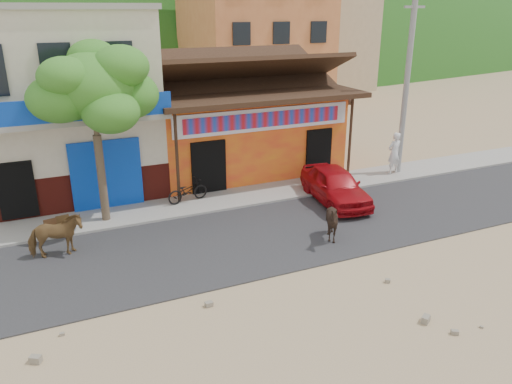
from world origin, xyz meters
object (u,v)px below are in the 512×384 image
(cow_dark, at_px, (332,222))
(cafe_chair_left, at_px, (63,218))
(red_car, at_px, (335,185))
(scooter, at_px, (188,191))
(pedestrian, at_px, (394,153))
(cafe_chair_right, at_px, (51,221))
(tree, at_px, (97,135))
(cow_tan, at_px, (56,236))
(utility_pole, at_px, (407,81))

(cow_dark, relative_size, cafe_chair_left, 1.40)
(red_car, xyz_separation_m, scooter, (-5.19, 2.11, -0.17))
(pedestrian, xyz_separation_m, cafe_chair_right, (-14.20, -0.60, -0.50))
(red_car, relative_size, scooter, 2.42)
(tree, height_order, cafe_chair_left, tree)
(cow_tan, relative_size, red_car, 0.40)
(pedestrian, bearing_deg, red_car, 18.03)
(cow_dark, xyz_separation_m, cafe_chair_right, (-8.16, 3.99, -0.13))
(tree, relative_size, cafe_chair_left, 6.63)
(pedestrian, bearing_deg, cafe_chair_right, -2.46)
(utility_pole, bearing_deg, tree, -179.10)
(cow_tan, distance_m, red_car, 10.01)
(red_car, relative_size, pedestrian, 2.14)
(cafe_chair_right, bearing_deg, scooter, 0.68)
(cow_dark, relative_size, cafe_chair_right, 1.50)
(scooter, height_order, pedestrian, pedestrian)
(tree, bearing_deg, scooter, 8.53)
(utility_pole, relative_size, scooter, 4.88)
(cow_tan, xyz_separation_m, cafe_chair_left, (0.31, 1.67, -0.13))
(tree, relative_size, utility_pole, 0.75)
(scooter, bearing_deg, cafe_chair_right, 89.35)
(tree, relative_size, red_car, 1.51)
(tree, height_order, cow_tan, tree)
(tree, relative_size, cow_dark, 4.72)
(cow_dark, xyz_separation_m, red_car, (1.91, 2.85, 0.04))
(cow_dark, distance_m, cafe_chair_right, 9.09)
(cafe_chair_left, bearing_deg, cow_tan, -108.40)
(cow_dark, relative_size, red_car, 0.32)
(utility_pole, height_order, red_car, utility_pole)
(pedestrian, height_order, cafe_chair_right, pedestrian)
(cow_tan, relative_size, cow_dark, 1.24)
(scooter, relative_size, cafe_chair_right, 1.93)
(tree, bearing_deg, pedestrian, 0.44)
(cow_dark, xyz_separation_m, pedestrian, (6.04, 4.59, 0.37))
(utility_pole, distance_m, cafe_chair_left, 14.65)
(pedestrian, height_order, cafe_chair_left, pedestrian)
(red_car, bearing_deg, cow_tan, -169.73)
(utility_pole, bearing_deg, cafe_chair_right, -177.25)
(cow_tan, relative_size, cafe_chair_left, 1.74)
(red_car, xyz_separation_m, cafe_chair_right, (-10.08, 1.15, -0.17))
(cafe_chair_left, bearing_deg, cafe_chair_right, -178.61)
(tree, distance_m, scooter, 4.05)
(cafe_chair_left, bearing_deg, scooter, 3.52)
(cow_tan, height_order, cafe_chair_left, cow_tan)
(cow_dark, bearing_deg, cow_tan, -126.20)
(scooter, height_order, cafe_chair_right, scooter)
(scooter, bearing_deg, pedestrian, -104.09)
(tree, bearing_deg, red_car, -11.24)
(red_car, relative_size, cafe_chair_right, 4.69)
(red_car, bearing_deg, pedestrian, 30.52)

